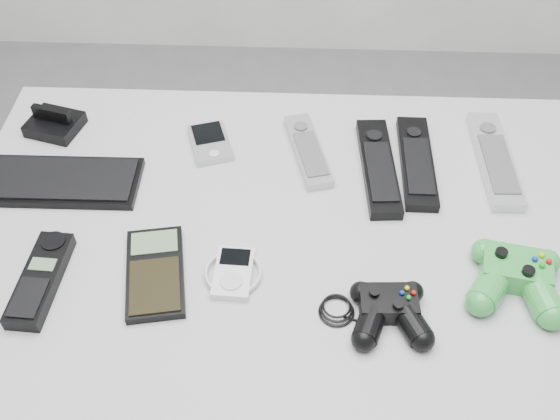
{
  "coord_description": "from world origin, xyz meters",
  "views": [
    {
      "loc": [
        -0.07,
        -0.7,
        1.59
      ],
      "look_at": [
        -0.1,
        0.06,
        0.78
      ],
      "focal_mm": 42.0,
      "sensor_mm": 36.0,
      "label": 1
    }
  ],
  "objects_px": {
    "pda_keyboard": "(59,181)",
    "controller_green": "(516,276)",
    "remote_black_a": "(378,166)",
    "mp3_player": "(233,272)",
    "remote_silver_b": "(495,159)",
    "cordless_handset": "(40,279)",
    "remote_black_b": "(417,161)",
    "pda": "(210,142)",
    "controller_black": "(390,310)",
    "desk": "(289,250)",
    "calculator": "(155,272)",
    "remote_silver_a": "(308,150)"
  },
  "relations": [
    {
      "from": "pda_keyboard",
      "to": "controller_green",
      "type": "distance_m",
      "value": 0.79
    },
    {
      "from": "remote_black_a",
      "to": "mp3_player",
      "type": "distance_m",
      "value": 0.35
    },
    {
      "from": "remote_silver_b",
      "to": "controller_green",
      "type": "bearing_deg",
      "value": -95.62
    },
    {
      "from": "cordless_handset",
      "to": "remote_black_b",
      "type": "bearing_deg",
      "value": 29.09
    },
    {
      "from": "pda_keyboard",
      "to": "pda",
      "type": "relative_size",
      "value": 2.66
    },
    {
      "from": "pda",
      "to": "controller_green",
      "type": "xyz_separation_m",
      "value": [
        0.51,
        -0.31,
        0.02
      ]
    },
    {
      "from": "pda_keyboard",
      "to": "controller_black",
      "type": "bearing_deg",
      "value": -25.07
    },
    {
      "from": "desk",
      "to": "mp3_player",
      "type": "relative_size",
      "value": 11.71
    },
    {
      "from": "remote_silver_b",
      "to": "calculator",
      "type": "xyz_separation_m",
      "value": [
        -0.58,
        -0.28,
        -0.0
      ]
    },
    {
      "from": "desk",
      "to": "controller_black",
      "type": "bearing_deg",
      "value": -49.51
    },
    {
      "from": "mp3_player",
      "to": "pda_keyboard",
      "type": "bearing_deg",
      "value": 152.05
    },
    {
      "from": "remote_silver_b",
      "to": "controller_black",
      "type": "relative_size",
      "value": 1.22
    },
    {
      "from": "remote_silver_b",
      "to": "pda",
      "type": "bearing_deg",
      "value": 175.6
    },
    {
      "from": "remote_silver_a",
      "to": "remote_black_a",
      "type": "relative_size",
      "value": 0.8
    },
    {
      "from": "controller_black",
      "to": "desk",
      "type": "bearing_deg",
      "value": 127.9
    },
    {
      "from": "cordless_handset",
      "to": "controller_black",
      "type": "bearing_deg",
      "value": -1.02
    },
    {
      "from": "desk",
      "to": "remote_silver_b",
      "type": "relative_size",
      "value": 4.56
    },
    {
      "from": "pda_keyboard",
      "to": "pda",
      "type": "bearing_deg",
      "value": 23.48
    },
    {
      "from": "controller_black",
      "to": "remote_silver_b",
      "type": "bearing_deg",
      "value": 55.12
    },
    {
      "from": "remote_silver_a",
      "to": "cordless_handset",
      "type": "height_order",
      "value": "cordless_handset"
    },
    {
      "from": "remote_black_b",
      "to": "mp3_player",
      "type": "distance_m",
      "value": 0.41
    },
    {
      "from": "controller_black",
      "to": "mp3_player",
      "type": "bearing_deg",
      "value": 161.39
    },
    {
      "from": "calculator",
      "to": "controller_black",
      "type": "bearing_deg",
      "value": -20.21
    },
    {
      "from": "desk",
      "to": "mp3_player",
      "type": "xyz_separation_m",
      "value": [
        -0.09,
        -0.11,
        0.08
      ]
    },
    {
      "from": "desk",
      "to": "calculator",
      "type": "bearing_deg",
      "value": -151.08
    },
    {
      "from": "controller_black",
      "to": "calculator",
      "type": "bearing_deg",
      "value": 167.37
    },
    {
      "from": "remote_silver_a",
      "to": "controller_green",
      "type": "relative_size",
      "value": 1.25
    },
    {
      "from": "remote_black_b",
      "to": "cordless_handset",
      "type": "distance_m",
      "value": 0.68
    },
    {
      "from": "pda",
      "to": "cordless_handset",
      "type": "distance_m",
      "value": 0.4
    },
    {
      "from": "pda",
      "to": "cordless_handset",
      "type": "xyz_separation_m",
      "value": [
        -0.23,
        -0.34,
        0.0
      ]
    },
    {
      "from": "calculator",
      "to": "mp3_player",
      "type": "distance_m",
      "value": 0.12
    },
    {
      "from": "desk",
      "to": "controller_black",
      "type": "distance_m",
      "value": 0.25
    },
    {
      "from": "controller_black",
      "to": "controller_green",
      "type": "bearing_deg",
      "value": 16.14
    },
    {
      "from": "pda",
      "to": "controller_green",
      "type": "distance_m",
      "value": 0.59
    },
    {
      "from": "desk",
      "to": "remote_black_b",
      "type": "relative_size",
      "value": 4.8
    },
    {
      "from": "remote_silver_b",
      "to": "cordless_handset",
      "type": "xyz_separation_m",
      "value": [
        -0.76,
        -0.31,
        0.0
      ]
    },
    {
      "from": "desk",
      "to": "remote_silver_b",
      "type": "xyz_separation_m",
      "value": [
        0.37,
        0.17,
        0.08
      ]
    },
    {
      "from": "pda",
      "to": "remote_black_b",
      "type": "distance_m",
      "value": 0.39
    },
    {
      "from": "cordless_handset",
      "to": "controller_black",
      "type": "distance_m",
      "value": 0.54
    },
    {
      "from": "remote_silver_b",
      "to": "remote_silver_a",
      "type": "bearing_deg",
      "value": 176.67
    },
    {
      "from": "remote_silver_b",
      "to": "calculator",
      "type": "relative_size",
      "value": 1.43
    },
    {
      "from": "remote_black_a",
      "to": "remote_black_b",
      "type": "height_order",
      "value": "remote_black_a"
    },
    {
      "from": "pda_keyboard",
      "to": "remote_silver_a",
      "type": "relative_size",
      "value": 1.47
    },
    {
      "from": "cordless_handset",
      "to": "pda",
      "type": "bearing_deg",
      "value": 59.31
    },
    {
      "from": "remote_silver_a",
      "to": "remote_black_a",
      "type": "bearing_deg",
      "value": -32.01
    },
    {
      "from": "remote_silver_a",
      "to": "controller_green",
      "type": "xyz_separation_m",
      "value": [
        0.32,
        -0.29,
        0.01
      ]
    },
    {
      "from": "remote_black_a",
      "to": "controller_black",
      "type": "height_order",
      "value": "controller_black"
    },
    {
      "from": "remote_silver_b",
      "to": "controller_green",
      "type": "relative_size",
      "value": 1.6
    },
    {
      "from": "calculator",
      "to": "controller_black",
      "type": "distance_m",
      "value": 0.37
    },
    {
      "from": "mp3_player",
      "to": "controller_green",
      "type": "relative_size",
      "value": 0.62
    }
  ]
}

